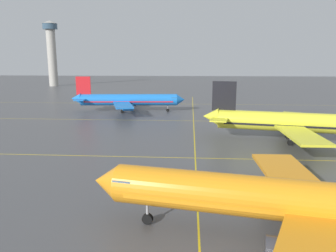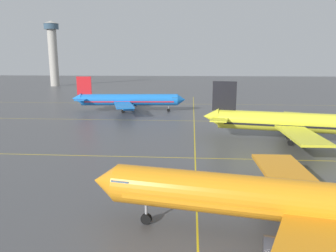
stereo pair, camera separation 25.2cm
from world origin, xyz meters
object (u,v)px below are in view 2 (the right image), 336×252
control_tower (53,49)px  airliner_third_row (128,100)px  airliner_front_gate (292,202)px  airliner_second_row (299,123)px

control_tower → airliner_third_row: bearing=-56.2°
airliner_front_gate → airliner_third_row: size_ratio=1.06×
control_tower → airliner_front_gate: bearing=-61.1°
airliner_front_gate → control_tower: bearing=118.9°
airliner_front_gate → control_tower: (-91.50, 165.81, 18.22)m
airliner_third_row → control_tower: size_ratio=0.91×
airliner_second_row → control_tower: control_tower is taller
airliner_second_row → control_tower: (-103.26, 130.02, 18.17)m
airliner_front_gate → airliner_second_row: airliner_second_row is taller
airliner_second_row → airliner_third_row: size_ratio=1.07×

